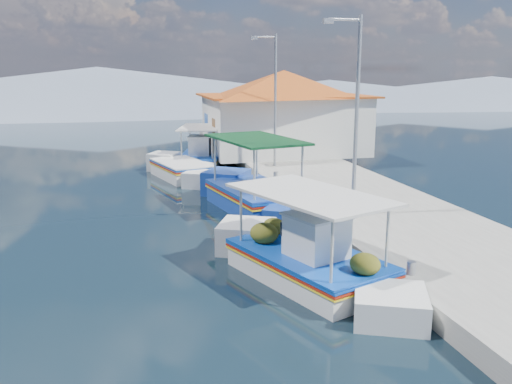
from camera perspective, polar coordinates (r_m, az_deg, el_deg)
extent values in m
plane|color=black|center=(14.19, -3.89, -7.57)|extent=(160.00, 160.00, 0.00)
cube|color=#9E9D94|center=(21.29, 9.04, -0.01)|extent=(5.00, 44.00, 0.50)
cylinder|color=#A5A8AD|center=(12.53, 16.14, -7.73)|extent=(0.20, 0.20, 0.30)
cylinder|color=#A5A8AD|center=(16.82, 7.72, -2.04)|extent=(0.20, 0.20, 0.30)
cylinder|color=#A5A8AD|center=(22.37, 2.12, 1.82)|extent=(0.20, 0.20, 0.30)
cylinder|color=#A5A8AD|center=(28.10, -1.24, 4.11)|extent=(0.20, 0.20, 0.30)
cube|color=silver|center=(13.09, 5.52, -8.45)|extent=(3.32, 4.47, 0.88)
cube|color=silver|center=(15.56, 5.79, -4.51)|extent=(1.94, 1.94, 0.97)
cube|color=silver|center=(10.74, 5.14, -13.45)|extent=(1.88, 1.88, 0.83)
cube|color=#0D43AC|center=(12.95, 5.56, -6.77)|extent=(3.42, 4.60, 0.06)
cube|color=#A41F0E|center=(12.97, 5.55, -7.08)|extent=(3.42, 4.60, 0.05)
cube|color=yellow|center=(13.00, 5.55, -7.35)|extent=(3.42, 4.60, 0.04)
cube|color=#0D43AC|center=(12.93, 5.57, -6.50)|extent=(3.42, 4.57, 0.05)
cube|color=brown|center=(12.94, 5.56, -6.62)|extent=(3.14, 4.34, 0.05)
cube|color=silver|center=(12.51, 5.58, -4.85)|extent=(1.47, 1.52, 1.02)
cube|color=silver|center=(12.36, 5.63, -2.53)|extent=(1.60, 1.64, 0.06)
cylinder|color=beige|center=(14.37, 2.56, -1.49)|extent=(0.06, 0.06, 1.48)
cylinder|color=beige|center=(14.34, 9.05, -1.67)|extent=(0.06, 0.06, 1.48)
cylinder|color=beige|center=(11.15, 1.22, -5.79)|extent=(0.06, 0.06, 1.48)
cylinder|color=beige|center=(11.12, 9.63, -6.03)|extent=(0.06, 0.06, 1.48)
cube|color=silver|center=(12.52, 5.71, -0.23)|extent=(3.41, 4.50, 0.06)
ellipsoid|color=#4A5416|center=(14.09, 4.22, -3.81)|extent=(0.70, 0.77, 0.53)
ellipsoid|color=#4A5416|center=(14.54, 6.86, -3.52)|extent=(0.59, 0.65, 0.44)
ellipsoid|color=#4A5416|center=(11.29, 6.31, -8.33)|extent=(0.63, 0.69, 0.47)
sphere|color=#FF3A08|center=(13.27, 9.69, -3.10)|extent=(0.37, 0.37, 0.37)
cube|color=#1A409F|center=(19.38, -0.01, -1.16)|extent=(3.01, 4.48, 1.05)
cube|color=#1A409F|center=(22.04, -0.25, 0.93)|extent=(2.20, 2.20, 1.16)
cube|color=#1A409F|center=(16.79, 0.29, -3.38)|extent=(2.14, 2.14, 1.00)
cube|color=#0D43AC|center=(19.26, -0.01, 0.25)|extent=(3.10, 4.62, 0.07)
cube|color=#A41F0E|center=(19.28, -0.01, -0.01)|extent=(3.10, 4.62, 0.06)
cube|color=yellow|center=(19.30, -0.01, -0.23)|extent=(3.10, 4.62, 0.04)
cube|color=#1A409F|center=(19.25, -0.01, 0.47)|extent=(3.12, 4.58, 0.06)
cube|color=brown|center=(19.25, -0.01, 0.38)|extent=(2.82, 4.37, 0.06)
cylinder|color=beige|center=(20.78, -2.62, 3.78)|extent=(0.08, 0.08, 1.77)
cylinder|color=beige|center=(20.83, 2.27, 3.81)|extent=(0.08, 0.08, 1.77)
cylinder|color=beige|center=(17.37, -2.75, 1.96)|extent=(0.08, 0.08, 1.77)
cylinder|color=beige|center=(17.44, 3.08, 2.00)|extent=(0.08, 0.08, 1.77)
cube|color=#0B3A1A|center=(18.95, -0.02, 5.61)|extent=(3.12, 4.51, 0.08)
cube|color=silver|center=(25.22, -7.92, 1.99)|extent=(2.68, 3.81, 0.96)
cube|color=silver|center=(27.44, -7.13, 3.15)|extent=(1.78, 1.78, 1.06)
cube|color=silver|center=(23.07, -8.84, 0.93)|extent=(1.73, 1.73, 0.91)
cube|color=#0D43AC|center=(25.14, -7.95, 2.98)|extent=(2.76, 3.92, 0.06)
cube|color=#A41F0E|center=(25.16, -7.95, 2.80)|extent=(2.76, 3.92, 0.05)
cube|color=yellow|center=(25.17, -7.94, 2.64)|extent=(2.76, 3.92, 0.04)
cube|color=silver|center=(25.13, -7.96, 3.14)|extent=(2.77, 3.89, 0.05)
cube|color=brown|center=(25.14, -7.96, 3.07)|extent=(2.52, 3.70, 0.05)
cube|color=silver|center=(28.04, -5.87, 3.09)|extent=(2.73, 3.94, 0.84)
cube|color=silver|center=(30.21, -7.65, 3.95)|extent=(1.84, 1.84, 0.93)
cube|color=silver|center=(25.95, -3.87, 2.33)|extent=(1.79, 1.79, 0.80)
cube|color=#0D43AC|center=(27.97, -5.89, 3.88)|extent=(2.81, 4.06, 0.05)
cube|color=#A41F0E|center=(27.98, -5.88, 3.73)|extent=(2.81, 4.06, 0.04)
cube|color=yellow|center=(27.99, -5.88, 3.61)|extent=(2.81, 4.06, 0.04)
cube|color=#0D43AC|center=(27.96, -5.89, 4.00)|extent=(2.82, 4.03, 0.04)
cube|color=brown|center=(27.97, -5.89, 3.95)|extent=(2.56, 3.84, 0.04)
cube|color=silver|center=(27.65, -5.70, 4.87)|extent=(1.29, 1.38, 0.98)
cube|color=silver|center=(27.58, -5.72, 5.92)|extent=(1.40, 1.49, 0.05)
cylinder|color=beige|center=(28.98, -8.45, 5.61)|extent=(0.06, 0.06, 1.42)
cylinder|color=beige|center=(29.53, -5.72, 5.82)|extent=(0.06, 0.06, 1.42)
cylinder|color=beige|center=(26.20, -6.14, 4.91)|extent=(0.06, 0.06, 1.42)
cylinder|color=beige|center=(26.81, -3.19, 5.14)|extent=(0.06, 0.06, 1.42)
cube|color=silver|center=(27.78, -5.96, 6.85)|extent=(2.82, 3.97, 0.06)
cube|color=white|center=(29.49, 2.91, 7.16)|extent=(8.00, 6.00, 3.00)
cube|color=#AC5217|center=(29.37, 2.95, 10.17)|extent=(8.64, 6.48, 0.10)
pyramid|color=#AC5217|center=(29.35, 2.96, 11.44)|extent=(10.49, 10.49, 1.40)
cube|color=brown|center=(27.68, -4.45, 5.72)|extent=(0.06, 1.00, 2.00)
cube|color=#0D43AC|center=(30.07, -5.26, 7.43)|extent=(0.06, 1.20, 0.90)
cylinder|color=#A5A8AD|center=(16.64, 10.61, 7.68)|extent=(0.12, 0.12, 6.00)
cylinder|color=#A5A8AD|center=(16.43, 9.37, 17.62)|extent=(1.00, 0.08, 0.08)
cube|color=#A5A8AD|center=(16.24, 7.66, 17.55)|extent=(0.30, 0.14, 0.14)
cylinder|color=#A5A8AD|center=(25.09, 2.06, 9.59)|extent=(0.12, 0.12, 6.00)
cylinder|color=#A5A8AD|center=(24.96, 0.96, 16.13)|extent=(1.00, 0.08, 0.08)
cube|color=#A5A8AD|center=(24.83, -0.20, 16.03)|extent=(0.30, 0.14, 0.14)
cone|color=slate|center=(69.20, -16.36, 10.36)|extent=(96.00, 96.00, 5.50)
cone|color=slate|center=(74.35, 7.83, 10.24)|extent=(76.80, 76.80, 3.80)
cone|color=slate|center=(86.68, 23.63, 9.80)|extent=(89.60, 89.60, 4.20)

